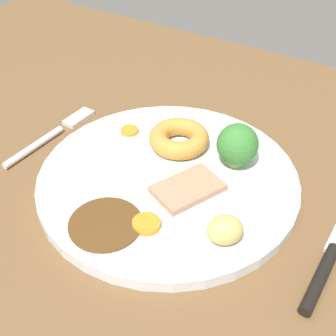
{
  "coord_description": "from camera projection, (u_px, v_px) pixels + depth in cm",
  "views": [
    {
      "loc": [
        21.56,
        -30.03,
        37.71
      ],
      "look_at": [
        1.21,
        2.63,
        6.0
      ],
      "focal_mm": 47.69,
      "sensor_mm": 36.0,
      "label": 1
    }
  ],
  "objects": [
    {
      "name": "fork",
      "position": [
        53.0,
        134.0,
        0.58
      ],
      "size": [
        2.14,
        15.29,
        0.9
      ],
      "rotation": [
        0.0,
        0.0,
        1.54
      ],
      "color": "silver",
      "rests_on": "dining_table"
    },
    {
      "name": "carrot_coin_back",
      "position": [
        146.0,
        224.0,
        0.44
      ],
      "size": [
        2.87,
        2.87,
        0.6
      ],
      "primitive_type": "cylinder",
      "color": "orange",
      "rests_on": "dinner_plate"
    },
    {
      "name": "roast_potato_left",
      "position": [
        225.0,
        230.0,
        0.42
      ],
      "size": [
        4.7,
        4.74,
        2.67
      ],
      "primitive_type": "ellipsoid",
      "rotation": [
        0.0,
        0.0,
        0.84
      ],
      "color": "#D8B260",
      "rests_on": "dinner_plate"
    },
    {
      "name": "knife",
      "position": [
        331.0,
        255.0,
        0.43
      ],
      "size": [
        1.88,
        18.52,
        1.2
      ],
      "rotation": [
        0.0,
        0.0,
        1.55
      ],
      "color": "black",
      "rests_on": "dining_table"
    },
    {
      "name": "gravy_pool",
      "position": [
        103.0,
        223.0,
        0.45
      ],
      "size": [
        7.45,
        7.45,
        0.3
      ],
      "primitive_type": "cylinder",
      "color": "#563819",
      "rests_on": "dinner_plate"
    },
    {
      "name": "broccoli_floret",
      "position": [
        237.0,
        145.0,
        0.5
      ],
      "size": [
        4.78,
        4.78,
        5.31
      ],
      "color": "#8CB766",
      "rests_on": "dinner_plate"
    },
    {
      "name": "yorkshire_pudding",
      "position": [
        179.0,
        138.0,
        0.54
      ],
      "size": [
        7.33,
        7.33,
        2.26
      ],
      "primitive_type": "torus",
      "color": "#C68938",
      "rests_on": "dinner_plate"
    },
    {
      "name": "carrot_coin_front",
      "position": [
        130.0,
        131.0,
        0.57
      ],
      "size": [
        2.31,
        2.31,
        0.44
      ],
      "primitive_type": "cylinder",
      "color": "orange",
      "rests_on": "dinner_plate"
    },
    {
      "name": "dining_table",
      "position": [
        147.0,
        205.0,
        0.51
      ],
      "size": [
        120.0,
        84.0,
        3.6
      ],
      "primitive_type": "cube",
      "color": "brown",
      "rests_on": "ground"
    },
    {
      "name": "meat_slice_main",
      "position": [
        188.0,
        188.0,
        0.48
      ],
      "size": [
        7.2,
        8.53,
        0.8
      ],
      "primitive_type": "cube",
      "rotation": [
        0.0,
        0.0,
        4.3
      ],
      "color": "tan",
      "rests_on": "dinner_plate"
    },
    {
      "name": "dinner_plate",
      "position": [
        168.0,
        179.0,
        0.51
      ],
      "size": [
        29.51,
        29.51,
        1.4
      ],
      "primitive_type": "cylinder",
      "color": "white",
      "rests_on": "dining_table"
    }
  ]
}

